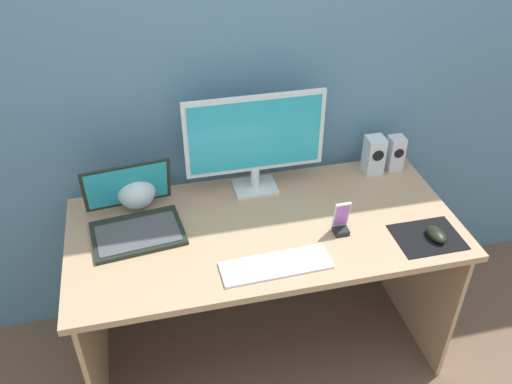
% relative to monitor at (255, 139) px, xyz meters
% --- Properties ---
extents(ground_plane, '(8.00, 8.00, 0.00)m').
position_rel_monitor_xyz_m(ground_plane, '(-0.02, -0.25, -0.96)').
color(ground_plane, brown).
extents(wall_back, '(6.00, 0.04, 2.50)m').
position_rel_monitor_xyz_m(wall_back, '(-0.02, 0.16, 0.29)').
color(wall_back, teal).
rests_on(wall_back, ground_plane).
extents(desk, '(1.51, 0.71, 0.72)m').
position_rel_monitor_xyz_m(desk, '(-0.02, -0.25, -0.39)').
color(desk, tan).
rests_on(desk, ground_plane).
extents(monitor, '(0.57, 0.14, 0.43)m').
position_rel_monitor_xyz_m(monitor, '(0.00, 0.00, 0.00)').
color(monitor, silver).
rests_on(monitor, desk).
extents(speaker_right, '(0.07, 0.07, 0.16)m').
position_rel_monitor_xyz_m(speaker_right, '(0.64, 0.01, -0.16)').
color(speaker_right, silver).
rests_on(speaker_right, desk).
extents(speaker_near_monitor, '(0.08, 0.08, 0.17)m').
position_rel_monitor_xyz_m(speaker_near_monitor, '(0.54, 0.01, -0.16)').
color(speaker_near_monitor, silver).
rests_on(speaker_near_monitor, desk).
extents(laptop, '(0.37, 0.35, 0.24)m').
position_rel_monitor_xyz_m(laptop, '(-0.51, -0.15, -0.19)').
color(laptop, black).
rests_on(laptop, desk).
extents(fishbowl, '(0.16, 0.16, 0.16)m').
position_rel_monitor_xyz_m(fishbowl, '(-0.49, -0.01, -0.17)').
color(fishbowl, silver).
rests_on(fishbowl, desk).
extents(keyboard_external, '(0.40, 0.14, 0.01)m').
position_rel_monitor_xyz_m(keyboard_external, '(-0.04, -0.48, -0.24)').
color(keyboard_external, white).
rests_on(keyboard_external, desk).
extents(mousepad, '(0.25, 0.20, 0.00)m').
position_rel_monitor_xyz_m(mousepad, '(0.56, -0.46, -0.24)').
color(mousepad, black).
rests_on(mousepad, desk).
extents(mouse, '(0.07, 0.11, 0.04)m').
position_rel_monitor_xyz_m(mouse, '(0.59, -0.47, -0.22)').
color(mouse, black).
rests_on(mouse, mousepad).
extents(phone_in_dock, '(0.06, 0.05, 0.14)m').
position_rel_monitor_xyz_m(phone_in_dock, '(0.25, -0.35, -0.19)').
color(phone_in_dock, black).
rests_on(phone_in_dock, desk).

